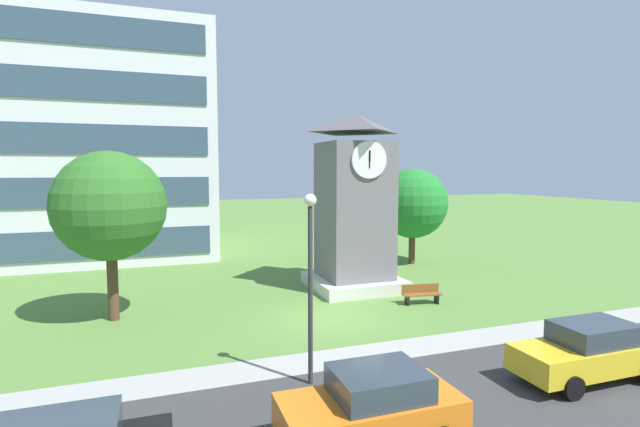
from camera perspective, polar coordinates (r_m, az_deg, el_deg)
name	(u,v)px	position (r m, az deg, el deg)	size (l,w,h in m)	color
ground_plane	(328,318)	(20.18, 1.00, -12.48)	(160.00, 160.00, 0.00)	#567F38
street_asphalt	(448,418)	(13.23, 15.17, -22.65)	(120.00, 7.20, 0.01)	#38383A
kerb_strip	(371,353)	(16.68, 6.14, -16.41)	(120.00, 1.60, 0.01)	#9E9E99
office_building	(88,144)	(38.27, -26.16, 7.52)	(16.80, 12.87, 16.00)	silver
clock_tower	(354,212)	(24.42, 4.17, 0.14)	(4.43, 4.43, 9.00)	slate
park_bench	(421,294)	(22.58, 12.12, -9.45)	(1.85, 0.77, 0.88)	brown
street_lamp	(310,266)	(13.44, -1.18, -6.40)	(0.36, 0.36, 5.50)	#333338
tree_by_building	(413,204)	(31.36, 11.11, 1.19)	(4.53, 4.53, 6.25)	#513823
tree_near_tower	(110,206)	(20.86, -24.03, 0.79)	(4.45, 4.45, 6.93)	#513823
parked_car_orange	(372,406)	(11.54, 6.32, -22.10)	(4.12, 2.08, 1.69)	orange
parked_car_yellow	(588,351)	(16.48, 29.63, -14.19)	(4.54, 1.93, 1.69)	gold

